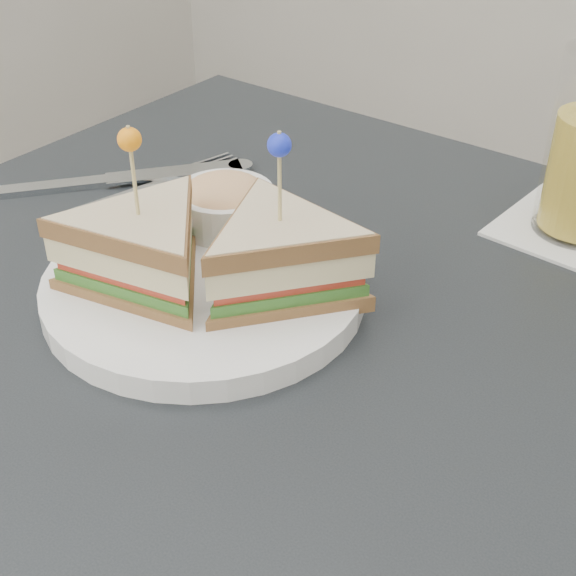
% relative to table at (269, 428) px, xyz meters
% --- Properties ---
extents(table, '(0.80, 0.80, 0.75)m').
position_rel_table_xyz_m(table, '(0.00, 0.00, 0.00)').
color(table, black).
rests_on(table, ground).
extents(plate_meal, '(0.31, 0.31, 0.14)m').
position_rel_table_xyz_m(plate_meal, '(-0.07, 0.02, 0.12)').
color(plate_meal, white).
rests_on(plate_meal, table).
extents(cutlery_fork, '(0.06, 0.19, 0.01)m').
position_rel_table_xyz_m(cutlery_fork, '(-0.24, 0.14, 0.08)').
color(cutlery_fork, silver).
rests_on(cutlery_fork, table).
extents(cutlery_knife, '(0.17, 0.20, 0.01)m').
position_rel_table_xyz_m(cutlery_knife, '(-0.27, 0.11, 0.08)').
color(cutlery_knife, '#B4BBBF').
rests_on(cutlery_knife, table).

